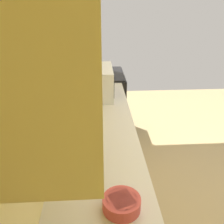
{
  "coord_description": "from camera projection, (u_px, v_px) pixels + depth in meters",
  "views": [
    {
      "loc": [
        -1.79,
        1.14,
        1.91
      ],
      "look_at": [
        -0.44,
        1.06,
        1.27
      ],
      "focal_mm": 39.92,
      "sensor_mm": 36.0,
      "label": 1
    }
  ],
  "objects": [
    {
      "name": "ground_plane",
      "position": [
        214.0,
        204.0,
        2.5
      ],
      "size": [
        6.53,
        6.53,
        0.0
      ],
      "primitive_type": "plane",
      "color": "tan"
    },
    {
      "name": "microwave",
      "position": [
        95.0,
        82.0,
        2.64
      ],
      "size": [
        0.52,
        0.38,
        0.31
      ],
      "color": "white",
      "rests_on": "counter_run"
    },
    {
      "name": "bowl",
      "position": [
        122.0,
        203.0,
        1.26
      ],
      "size": [
        0.2,
        0.2,
        0.07
      ],
      "color": "#D84C47",
      "rests_on": "counter_run"
    },
    {
      "name": "wall_back",
      "position": [
        49.0,
        83.0,
        1.85
      ],
      "size": [
        4.2,
        0.12,
        2.63
      ],
      "primitive_type": "cube",
      "color": "#F0D77E",
      "rests_on": "ground_plane"
    },
    {
      "name": "counter_run",
      "position": [
        100.0,
        211.0,
        1.84
      ],
      "size": [
        3.19,
        0.62,
        0.91
      ],
      "color": "#F5D67B",
      "rests_on": "ground_plane"
    },
    {
      "name": "oven_range",
      "position": [
        100.0,
        104.0,
        3.59
      ],
      "size": [
        0.71,
        0.68,
        1.09
      ],
      "color": "black",
      "rests_on": "ground_plane"
    },
    {
      "name": "upper_cabinets",
      "position": [
        66.0,
        10.0,
        1.24
      ],
      "size": [
        1.98,
        0.31,
        0.57
      ],
      "color": "#FADE7A"
    }
  ]
}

